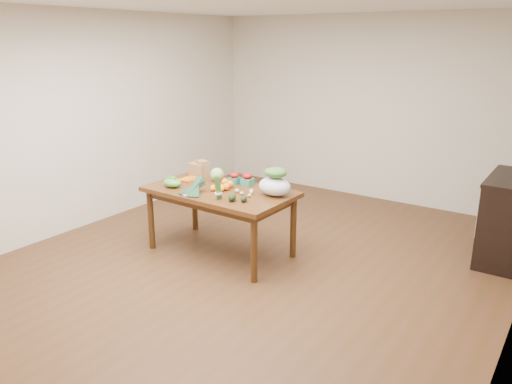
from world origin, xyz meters
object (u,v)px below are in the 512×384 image
Objects in this scene: dining_table at (221,221)px; asparagus_bundle at (218,188)px; cabinet at (510,219)px; kale_bunch at (191,187)px; paper_bag at (198,168)px; mandarin_cluster at (219,186)px; salad_bag at (275,183)px; cabbage at (217,175)px.

dining_table is 0.61m from asparagus_bundle.
kale_bunch is at bearing -145.70° from cabinet.
mandarin_cluster is at bearing -29.66° from paper_bag.
cabinet is 3.18m from mandarin_cluster.
dining_table is at bearing -149.01° from cabinet.
cabbage is at bearing 174.10° from salad_bag.
cabinet reaches higher than cabbage.
asparagus_bundle is (-2.50, -1.91, 0.40)m from cabinet.
cabbage is 0.88× the size of mandarin_cluster.
kale_bunch is 1.12× the size of salad_bag.
cabinet is at bearing 32.14° from dining_table.
kale_bunch is (-0.14, -0.29, 0.04)m from mandarin_cluster.
asparagus_bundle is at bearing -132.69° from salad_bag.
salad_bag is (0.85, -0.09, 0.06)m from cabbage.
cabinet reaches higher than mandarin_cluster.
salad_bag reaches higher than dining_table.
salad_bag reaches higher than asparagus_bundle.
paper_bag reaches higher than dining_table.
asparagus_bundle is at bearing -37.10° from paper_bag.
kale_bunch is at bearing -115.30° from mandarin_cluster.
cabbage is 0.36m from mandarin_cluster.
mandarin_cluster is at bearing -48.38° from cabbage.
kale_bunch is 0.88m from salad_bag.
cabbage is at bearing 101.46° from kale_bunch.
salad_bag is at bearing 15.93° from dining_table.
asparagus_bundle is at bearing -52.95° from dining_table.
cabinet is 3.46m from kale_bunch.
paper_bag is 1.19m from salad_bag.
kale_bunch reaches higher than dining_table.
kale_bunch is (0.44, -0.62, -0.02)m from paper_bag.
asparagus_bundle is at bearing -142.71° from cabinet.
cabbage is at bearing -9.88° from paper_bag.
salad_bag is (0.74, 0.47, 0.06)m from kale_bunch.
dining_table is 4.05× the size of kale_bunch.
cabbage is (-0.24, 0.25, 0.45)m from dining_table.
salad_bag is (0.61, 0.18, 0.10)m from mandarin_cluster.
cabbage is (-2.94, -1.38, 0.36)m from cabinet.
cabinet is at bearing 38.44° from asparagus_bundle.
dining_table is at bearing -28.16° from paper_bag.
dining_table is at bearing 67.75° from kale_bunch.
mandarin_cluster is 0.72× the size of asparagus_bundle.
kale_bunch is (0.10, -0.56, 0.00)m from cabbage.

